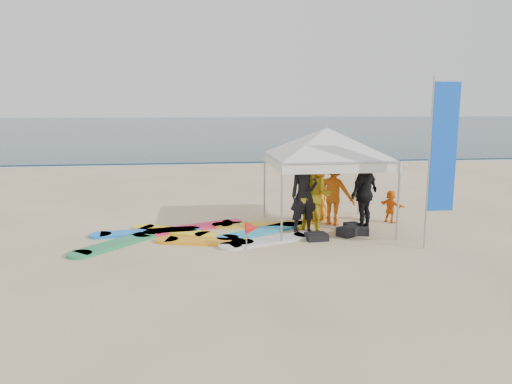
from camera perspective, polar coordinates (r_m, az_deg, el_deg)
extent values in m
plane|color=beige|center=(9.27, 0.17, -10.21)|extent=(120.00, 120.00, 0.00)
cube|color=#0C2633|center=(68.70, -6.31, 7.46)|extent=(160.00, 84.00, 0.08)
cube|color=silver|center=(27.04, -4.79, 3.29)|extent=(160.00, 1.20, 0.01)
imported|color=black|center=(12.39, 5.52, -0.34)|extent=(0.78, 0.58, 1.95)
imported|color=gold|center=(12.50, 6.52, -0.46)|extent=(1.15, 1.10, 1.88)
imported|color=#CF5D12|center=(13.47, 8.90, 0.08)|extent=(1.33, 1.23, 1.80)
imported|color=black|center=(12.98, 12.26, -0.11)|extent=(1.16, 1.10, 1.93)
imported|color=orange|center=(13.71, 7.00, -0.03)|extent=(0.95, 0.84, 1.63)
imported|color=orange|center=(14.07, 15.13, -1.59)|extent=(0.60, 0.86, 0.89)
cylinder|color=#A5A5A8|center=(14.15, 0.98, 0.83)|extent=(0.05, 0.05, 1.86)
cylinder|color=#A5A5A8|center=(14.81, 11.74, 1.03)|extent=(0.05, 0.05, 1.86)
cylinder|color=#A5A5A8|center=(11.44, 2.96, -1.43)|extent=(0.05, 0.05, 1.86)
cylinder|color=#A5A5A8|center=(12.24, 15.94, -1.05)|extent=(0.05, 0.05, 1.86)
cube|color=silver|center=(11.63, 9.79, 2.68)|extent=(2.89, 0.02, 0.24)
cube|color=silver|center=(14.31, 6.54, 4.14)|extent=(2.89, 0.02, 0.24)
cube|color=silver|center=(12.67, 1.88, 3.43)|extent=(0.02, 2.89, 0.24)
cube|color=silver|center=(13.40, 13.79, 3.51)|extent=(0.02, 2.89, 0.24)
pyramid|color=silver|center=(12.89, 8.10, 7.31)|extent=(3.95, 3.95, 0.74)
cylinder|color=#A5A5A8|center=(11.52, 19.16, 2.93)|extent=(0.04, 0.04, 3.78)
cube|color=blue|center=(11.63, 20.67, 4.78)|extent=(0.59, 0.03, 2.81)
cylinder|color=#A5A5A8|center=(11.09, -1.10, -5.14)|extent=(0.02, 0.02, 0.60)
cone|color=red|center=(11.06, -0.48, -4.13)|extent=(0.28, 0.28, 0.28)
cube|color=black|center=(12.51, 10.56, -4.44)|extent=(0.67, 0.61, 0.22)
cube|color=black|center=(12.64, 11.69, -4.42)|extent=(0.51, 0.39, 0.18)
cube|color=black|center=(12.02, 6.93, -5.10)|extent=(0.53, 0.44, 0.16)
cube|color=black|center=(13.05, 10.87, -3.89)|extent=(0.41, 0.34, 0.20)
cube|color=silver|center=(11.76, 1.48, -5.59)|extent=(2.06, 1.21, 0.07)
cube|color=orange|center=(11.76, -5.93, -5.64)|extent=(1.87, 0.96, 0.07)
cube|color=yellow|center=(12.77, -9.38, -4.45)|extent=(1.85, 1.43, 0.07)
cube|color=#258A50|center=(11.91, -15.91, -5.78)|extent=(1.64, 1.76, 0.07)
cube|color=gold|center=(13.26, 0.85, -3.77)|extent=(2.22, 0.67, 0.07)
cube|color=#1D7DF6|center=(12.78, -12.48, -4.54)|extent=(2.23, 0.79, 0.07)
cube|color=#2696CD|center=(12.57, 0.48, -4.54)|extent=(2.02, 1.56, 0.07)
cube|color=#F61C4D|center=(13.07, -7.01, -4.05)|extent=(2.24, 1.35, 0.07)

